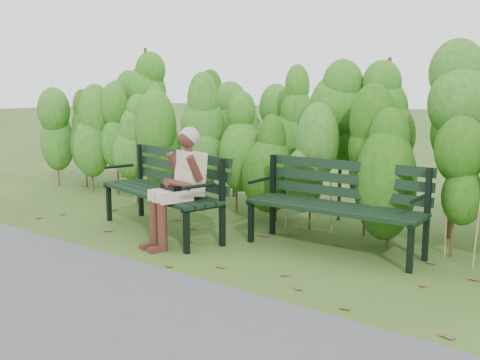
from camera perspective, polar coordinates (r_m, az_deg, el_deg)
The scene contains 7 objects.
ground at distance 6.48m, azimuth -1.91°, elevation -6.96°, with size 80.00×80.00×0.00m, color #334A1F.
footpath at distance 5.07m, azimuth -18.32°, elevation -12.16°, with size 60.00×2.50×0.01m, color #474749.
hedge_band at distance 7.76m, azimuth 6.87°, elevation 5.17°, with size 11.04×1.67×2.42m.
leaf_litter at distance 6.29m, azimuth -1.11°, elevation -7.43°, with size 5.71×2.20×0.01m.
bench_left at distance 7.17m, azimuth -7.38°, elevation -0.45°, with size 2.16×1.15×1.03m.
bench_right at distance 6.42m, azimuth 9.96°, elevation -1.82°, with size 2.03×0.72×1.00m.
seated_woman at distance 6.50m, azimuth -6.09°, elevation 0.20°, with size 0.55×0.81×1.37m.
Camera 1 is at (3.96, -4.78, 1.84)m, focal length 42.00 mm.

